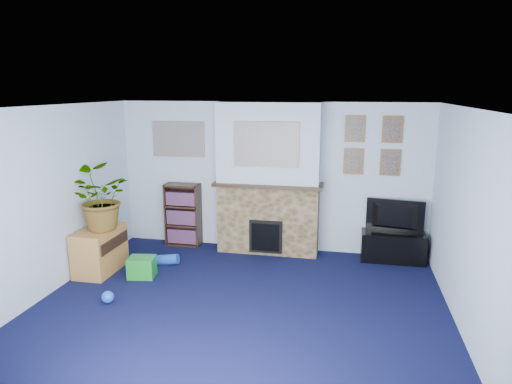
% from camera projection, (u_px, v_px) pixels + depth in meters
% --- Properties ---
extents(floor, '(5.00, 4.50, 0.01)m').
position_uv_depth(floor, '(238.00, 309.00, 5.50)').
color(floor, '#0D1033').
rests_on(floor, ground).
extents(ceiling, '(5.00, 4.50, 0.01)m').
position_uv_depth(ceiling, '(236.00, 107.00, 4.96)').
color(ceiling, white).
rests_on(ceiling, wall_back).
extents(wall_back, '(5.00, 0.04, 2.40)m').
position_uv_depth(wall_back, '(271.00, 177.00, 7.38)').
color(wall_back, silver).
rests_on(wall_back, ground).
extents(wall_front, '(5.00, 0.04, 2.40)m').
position_uv_depth(wall_front, '(158.00, 301.00, 3.08)').
color(wall_front, silver).
rests_on(wall_front, ground).
extents(wall_left, '(0.04, 4.50, 2.40)m').
position_uv_depth(wall_left, '(44.00, 203.00, 5.72)').
color(wall_left, silver).
rests_on(wall_left, ground).
extents(wall_right, '(0.04, 4.50, 2.40)m').
position_uv_depth(wall_right, '(470.00, 226.00, 4.74)').
color(wall_right, silver).
rests_on(wall_right, ground).
extents(chimney_breast, '(1.72, 0.50, 2.40)m').
position_uv_depth(chimney_breast, '(268.00, 180.00, 7.19)').
color(chimney_breast, brown).
rests_on(chimney_breast, ground).
extents(collage_main, '(1.00, 0.03, 0.68)m').
position_uv_depth(collage_main, '(266.00, 144.00, 6.86)').
color(collage_main, gray).
rests_on(collage_main, chimney_breast).
extents(collage_left, '(0.90, 0.03, 0.58)m').
position_uv_depth(collage_left, '(178.00, 139.00, 7.54)').
color(collage_left, gray).
rests_on(collage_left, wall_back).
extents(portrait_tl, '(0.30, 0.03, 0.40)m').
position_uv_depth(portrait_tl, '(355.00, 129.00, 6.93)').
color(portrait_tl, brown).
rests_on(portrait_tl, wall_back).
extents(portrait_tr, '(0.30, 0.03, 0.40)m').
position_uv_depth(portrait_tr, '(392.00, 130.00, 6.82)').
color(portrait_tr, brown).
rests_on(portrait_tr, wall_back).
extents(portrait_bl, '(0.30, 0.03, 0.40)m').
position_uv_depth(portrait_bl, '(353.00, 161.00, 7.04)').
color(portrait_bl, brown).
rests_on(portrait_bl, wall_back).
extents(portrait_br, '(0.30, 0.03, 0.40)m').
position_uv_depth(portrait_br, '(390.00, 163.00, 6.93)').
color(portrait_br, brown).
rests_on(portrait_br, wall_back).
extents(tv_stand, '(0.95, 0.40, 0.45)m').
position_uv_depth(tv_stand, '(393.00, 247.00, 7.01)').
color(tv_stand, black).
rests_on(tv_stand, ground).
extents(television, '(0.87, 0.24, 0.50)m').
position_uv_depth(television, '(395.00, 217.00, 6.92)').
color(television, black).
rests_on(television, tv_stand).
extents(bookshelf, '(0.58, 0.28, 1.05)m').
position_uv_depth(bookshelf, '(183.00, 216.00, 7.69)').
color(bookshelf, '#301E11').
rests_on(bookshelf, ground).
extents(sideboard, '(0.46, 0.83, 0.64)m').
position_uv_depth(sideboard, '(100.00, 248.00, 6.58)').
color(sideboard, '#B67B3A').
rests_on(sideboard, ground).
extents(potted_plant, '(0.97, 0.89, 0.91)m').
position_uv_depth(potted_plant, '(97.00, 199.00, 6.36)').
color(potted_plant, '#26661E').
rests_on(potted_plant, sideboard).
extents(mantel_clock, '(0.11, 0.06, 0.15)m').
position_uv_depth(mantel_clock, '(268.00, 179.00, 7.14)').
color(mantel_clock, gold).
rests_on(mantel_clock, chimney_breast).
extents(mantel_candle, '(0.05, 0.05, 0.17)m').
position_uv_depth(mantel_candle, '(285.00, 179.00, 7.08)').
color(mantel_candle, '#B2BFC6').
rests_on(mantel_candle, chimney_breast).
extents(mantel_teddy, '(0.12, 0.12, 0.12)m').
position_uv_depth(mantel_teddy, '(229.00, 177.00, 7.26)').
color(mantel_teddy, gray).
rests_on(mantel_teddy, chimney_breast).
extents(mantel_can, '(0.06, 0.06, 0.13)m').
position_uv_depth(mantel_can, '(311.00, 181.00, 7.01)').
color(mantel_can, blue).
rests_on(mantel_can, chimney_breast).
extents(green_crate, '(0.40, 0.34, 0.29)m').
position_uv_depth(green_crate, '(142.00, 267.00, 6.42)').
color(green_crate, '#198C26').
rests_on(green_crate, ground).
extents(toy_ball, '(0.16, 0.16, 0.16)m').
position_uv_depth(toy_ball, '(108.00, 296.00, 5.64)').
color(toy_ball, blue).
rests_on(toy_ball, ground).
extents(toy_block, '(0.22, 0.22, 0.21)m').
position_uv_depth(toy_block, '(92.00, 267.00, 6.51)').
color(toy_block, blue).
rests_on(toy_block, ground).
extents(toy_tube, '(0.35, 0.15, 0.20)m').
position_uv_depth(toy_tube, '(168.00, 260.00, 6.90)').
color(toy_tube, blue).
rests_on(toy_tube, ground).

